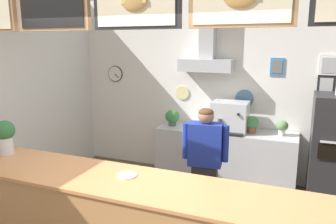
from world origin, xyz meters
name	(u,v)px	position (x,y,z in m)	size (l,w,h in m)	color
back_wall_assembly	(211,84)	(0.00, 2.58, 1.62)	(4.95, 2.91, 3.04)	gray
back_prep_counter	(224,158)	(0.32, 2.35, 0.45)	(2.19, 0.64, 0.91)	#B7BABF
pizza_oven	(334,154)	(1.86, 2.09, 0.81)	(0.62, 0.73, 1.71)	#232326
shop_worker	(205,164)	(0.35, 1.04, 0.81)	(0.56, 0.27, 1.51)	#232328
espresso_machine	(230,117)	(0.39, 2.33, 1.14)	(0.55, 0.50, 0.47)	silver
potted_sage	(282,127)	(1.16, 2.36, 1.05)	(0.17, 0.17, 0.23)	beige
potted_basil	(172,117)	(-0.57, 2.32, 1.06)	(0.24, 0.24, 0.27)	#4C4C51
potted_thyme	(252,123)	(0.72, 2.36, 1.06)	(0.21, 0.21, 0.26)	#9E563D
condiment_plate	(127,175)	(-0.06, -0.17, 1.08)	(0.18, 0.18, 0.01)	white
basil_vase	(5,136)	(-1.59, -0.12, 1.27)	(0.22, 0.22, 0.38)	silver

